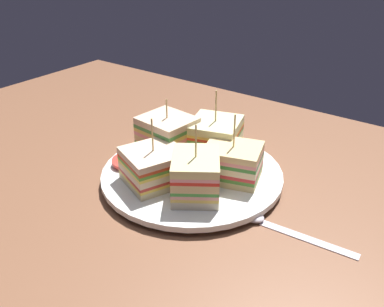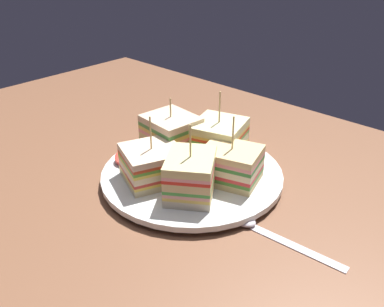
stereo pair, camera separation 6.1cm
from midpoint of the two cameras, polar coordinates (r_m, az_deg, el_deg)
name	(u,v)px [view 1 (the left image)]	position (r cm, az deg, el deg)	size (l,w,h in cm)	color
ground_plane	(192,185)	(63.79, -2.74, -4.39)	(123.79, 74.96, 1.80)	brown
plate	(192,174)	(62.81, -2.78, -2.98)	(27.25, 27.25, 1.56)	white
sandwich_wedge_0	(168,137)	(65.38, -6.04, 2.16)	(8.62, 7.75, 9.70)	beige
sandwich_wedge_1	(154,166)	(59.27, -8.17, -1.83)	(9.90, 10.16, 9.89)	beige
sandwich_wedge_2	(196,175)	(55.78, -2.63, -3.13)	(9.58, 10.05, 10.44)	beige
sandwich_wedge_3	(232,162)	(59.66, 2.67, -1.29)	(9.50, 8.54, 10.00)	#DBC281
sandwich_wedge_4	(215,139)	(65.32, 0.46, 2.00)	(9.37, 9.74, 11.01)	beige
chip_pile	(185,162)	(62.95, -3.79, -1.31)	(7.77, 7.84, 1.71)	#E5D176
salad_garnish	(130,162)	(64.82, -11.18, -1.26)	(5.60, 5.09, 1.40)	#539F41
spoon	(269,223)	(54.31, 7.41, -9.60)	(15.49, 2.83, 1.00)	silver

